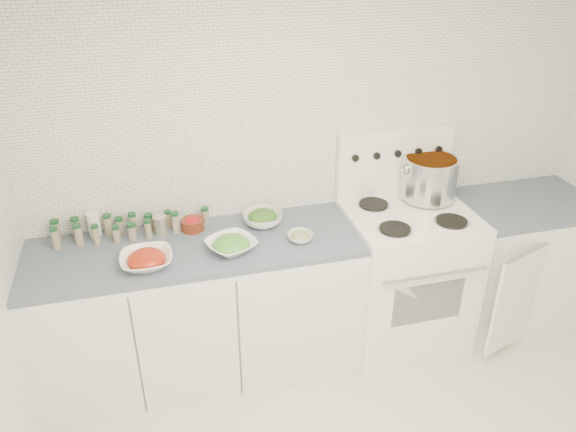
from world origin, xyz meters
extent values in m
cube|color=white|center=(0.00, 1.51, 1.25)|extent=(3.50, 0.02, 2.50)
cube|color=white|center=(-0.82, 1.19, 0.43)|extent=(1.85, 0.62, 0.86)
cube|color=#4A5A6F|center=(-0.82, 1.19, 0.88)|extent=(1.85, 0.62, 0.03)
cube|color=white|center=(0.48, 1.18, 0.46)|extent=(0.76, 0.65, 0.92)
cube|color=black|center=(0.48, 0.86, 0.50)|extent=(0.45, 0.01, 0.28)
cylinder|color=silver|center=(0.48, 0.82, 0.72)|extent=(0.65, 0.02, 0.02)
cube|color=white|center=(0.48, 1.18, 0.93)|extent=(0.76, 0.65, 0.01)
cube|color=white|center=(0.48, 1.47, 1.15)|extent=(0.76, 0.06, 0.43)
cylinder|color=silver|center=(0.30, 1.02, 0.94)|extent=(0.21, 0.21, 0.01)
cylinder|color=black|center=(0.30, 1.02, 0.94)|extent=(0.18, 0.18, 0.01)
cylinder|color=silver|center=(0.66, 1.02, 0.94)|extent=(0.21, 0.21, 0.01)
cylinder|color=black|center=(0.66, 1.02, 0.94)|extent=(0.18, 0.18, 0.01)
cylinder|color=silver|center=(0.30, 1.33, 0.94)|extent=(0.21, 0.21, 0.01)
cylinder|color=black|center=(0.30, 1.33, 0.94)|extent=(0.18, 0.18, 0.01)
cylinder|color=silver|center=(0.66, 1.33, 0.94)|extent=(0.21, 0.21, 0.01)
cylinder|color=black|center=(0.66, 1.33, 0.94)|extent=(0.18, 0.18, 0.01)
cylinder|color=black|center=(0.20, 1.44, 1.22)|extent=(0.04, 0.02, 0.04)
cylinder|color=black|center=(0.34, 1.44, 1.22)|extent=(0.04, 0.02, 0.04)
cylinder|color=black|center=(0.48, 1.44, 1.22)|extent=(0.04, 0.02, 0.04)
cylinder|color=black|center=(0.62, 1.44, 1.22)|extent=(0.04, 0.02, 0.04)
cylinder|color=black|center=(0.76, 1.44, 1.22)|extent=(0.04, 0.02, 0.04)
cube|color=white|center=(1.30, 1.19, 0.43)|extent=(0.89, 0.62, 0.86)
cube|color=#4A5A6F|center=(1.30, 1.19, 0.88)|extent=(0.89, 0.62, 0.03)
cube|color=white|center=(1.06, 0.81, 0.43)|extent=(0.38, 0.15, 0.70)
cylinder|color=silver|center=(0.66, 1.34, 1.08)|extent=(0.34, 0.34, 0.26)
cylinder|color=orange|center=(0.66, 1.34, 1.19)|extent=(0.31, 0.31, 0.03)
torus|color=silver|center=(0.49, 1.34, 1.16)|extent=(0.01, 0.08, 0.08)
torus|color=silver|center=(0.84, 1.34, 1.16)|extent=(0.01, 0.08, 0.08)
imported|color=white|center=(-1.09, 1.05, 0.93)|extent=(0.27, 0.27, 0.07)
ellipsoid|color=#A21F0D|center=(-1.09, 1.05, 0.95)|extent=(0.20, 0.20, 0.09)
imported|color=white|center=(-0.64, 1.09, 0.93)|extent=(0.34, 0.34, 0.06)
ellipsoid|color=#33852B|center=(-0.64, 1.09, 0.94)|extent=(0.19, 0.19, 0.08)
imported|color=white|center=(-0.41, 1.33, 0.94)|extent=(0.29, 0.29, 0.07)
ellipsoid|color=#294F16|center=(-0.41, 1.33, 0.96)|extent=(0.17, 0.17, 0.08)
imported|color=white|center=(-0.24, 1.09, 0.92)|extent=(0.17, 0.17, 0.05)
ellipsoid|color=#274F1F|center=(-0.24, 1.09, 0.93)|extent=(0.10, 0.10, 0.05)
cylinder|color=#5F2210|center=(-0.81, 1.37, 0.93)|extent=(0.13, 0.13, 0.07)
ellipsoid|color=red|center=(-0.81, 1.37, 0.96)|extent=(0.10, 0.10, 0.05)
cylinder|color=white|center=(-1.36, 1.45, 0.97)|extent=(0.09, 0.09, 0.14)
cylinder|color=#B4AC99|center=(-1.00, 1.38, 0.95)|extent=(0.09, 0.09, 0.11)
cylinder|color=gray|center=(-1.57, 1.44, 0.96)|extent=(0.04, 0.04, 0.11)
cylinder|color=#134220|center=(-1.57, 1.44, 1.02)|extent=(0.05, 0.05, 0.02)
cylinder|color=gray|center=(-1.46, 1.44, 0.96)|extent=(0.04, 0.04, 0.11)
cylinder|color=#134220|center=(-1.46, 1.44, 1.02)|extent=(0.05, 0.05, 0.02)
cylinder|color=gray|center=(-1.29, 1.43, 0.96)|extent=(0.05, 0.05, 0.12)
cylinder|color=#134220|center=(-1.29, 1.43, 1.02)|extent=(0.05, 0.05, 0.02)
cylinder|color=gray|center=(-1.22, 1.44, 0.94)|extent=(0.04, 0.04, 0.09)
cylinder|color=#134220|center=(-1.22, 1.44, 0.99)|extent=(0.05, 0.05, 0.02)
cylinder|color=gray|center=(-1.15, 1.44, 0.95)|extent=(0.04, 0.04, 0.10)
cylinder|color=#134220|center=(-1.15, 1.44, 1.01)|extent=(0.04, 0.04, 0.02)
cylinder|color=gray|center=(-1.06, 1.43, 0.94)|extent=(0.05, 0.05, 0.09)
cylinder|color=#134220|center=(-1.06, 1.43, 0.99)|extent=(0.05, 0.05, 0.02)
cylinder|color=gray|center=(-0.95, 1.43, 0.95)|extent=(0.04, 0.04, 0.09)
cylinder|color=#134220|center=(-0.95, 1.43, 1.00)|extent=(0.04, 0.04, 0.02)
cylinder|color=gray|center=(-0.73, 1.43, 0.94)|extent=(0.04, 0.04, 0.09)
cylinder|color=#134220|center=(-0.73, 1.43, 1.00)|extent=(0.05, 0.05, 0.02)
cylinder|color=gray|center=(-1.56, 1.35, 0.96)|extent=(0.04, 0.04, 0.12)
cylinder|color=#134220|center=(-1.56, 1.35, 1.02)|extent=(0.04, 0.04, 0.02)
cylinder|color=gray|center=(-1.44, 1.36, 0.96)|extent=(0.04, 0.04, 0.11)
cylinder|color=#134220|center=(-1.44, 1.36, 1.02)|extent=(0.05, 0.05, 0.02)
cylinder|color=gray|center=(-1.35, 1.35, 0.95)|extent=(0.04, 0.04, 0.10)
cylinder|color=#134220|center=(-1.35, 1.35, 1.01)|extent=(0.04, 0.04, 0.02)
cylinder|color=gray|center=(-1.24, 1.34, 0.94)|extent=(0.04, 0.04, 0.09)
cylinder|color=#134220|center=(-1.24, 1.34, 1.00)|extent=(0.04, 0.04, 0.02)
cylinder|color=gray|center=(-1.16, 1.34, 0.95)|extent=(0.05, 0.05, 0.09)
cylinder|color=#134220|center=(-1.16, 1.34, 1.00)|extent=(0.05, 0.05, 0.02)
cylinder|color=gray|center=(-1.07, 1.34, 0.95)|extent=(0.04, 0.04, 0.10)
cylinder|color=#134220|center=(-1.07, 1.34, 1.01)|extent=(0.04, 0.04, 0.02)
cylinder|color=gray|center=(-0.91, 1.36, 0.96)|extent=(0.04, 0.04, 0.11)
cylinder|color=#134220|center=(-0.91, 1.36, 1.02)|extent=(0.04, 0.04, 0.02)
camera|label=1|loc=(-1.00, -1.52, 2.53)|focal=35.00mm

